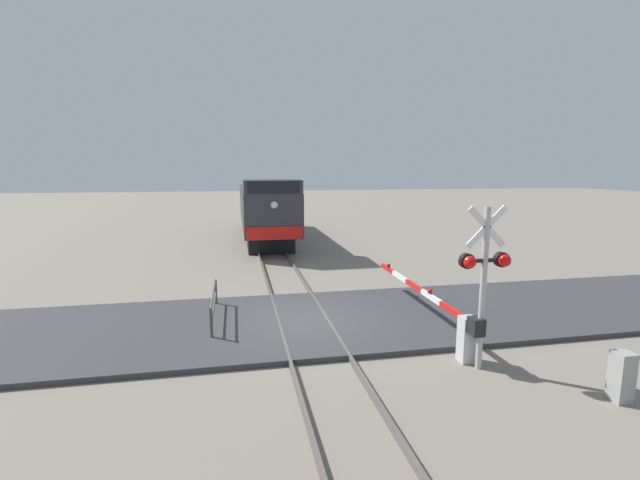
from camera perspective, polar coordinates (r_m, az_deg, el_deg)
ground_plane at (r=13.08m, az=-2.26°, el=-10.95°), size 160.00×160.00×0.00m
rail_track_left at (r=12.97m, az=-5.45°, el=-10.81°), size 0.08×80.00×0.15m
rail_track_right at (r=13.17m, az=0.88°, el=-10.45°), size 0.08×80.00×0.15m
road_surface at (r=13.05m, az=-2.26°, el=-10.66°), size 36.00×5.41×0.14m
locomotive at (r=28.28m, az=-7.26°, el=4.13°), size 2.96×14.58×3.98m
crossing_signal at (r=10.27m, az=20.85°, el=-3.80°), size 1.18×0.33×3.76m
crossing_gate at (r=11.81m, az=16.45°, el=-9.67°), size 0.36×6.63×1.21m
utility_cabinet at (r=10.70m, az=34.89°, el=-14.53°), size 0.35×0.35×1.01m
guard_railing at (r=13.31m, az=-13.81°, el=-8.01°), size 0.08×3.03×0.95m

